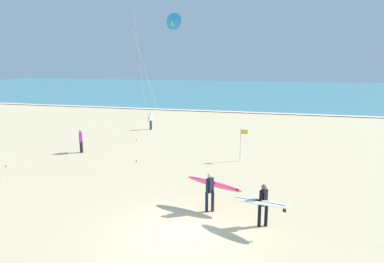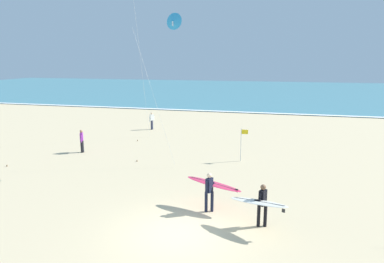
{
  "view_description": "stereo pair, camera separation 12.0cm",
  "coord_description": "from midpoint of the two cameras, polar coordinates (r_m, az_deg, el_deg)",
  "views": [
    {
      "loc": [
        3.36,
        -11.31,
        6.34
      ],
      "look_at": [
        -0.87,
        5.42,
        2.72
      ],
      "focal_mm": 32.48,
      "sensor_mm": 36.0,
      "label": 1
    },
    {
      "loc": [
        3.48,
        -11.28,
        6.34
      ],
      "look_at": [
        -0.87,
        5.42,
        2.72
      ],
      "focal_mm": 32.48,
      "sensor_mm": 36.0,
      "label": 2
    }
  ],
  "objects": [
    {
      "name": "bystander_purple_top",
      "position": [
        25.01,
        -17.51,
        -1.48
      ],
      "size": [
        0.29,
        0.47,
        1.59
      ],
      "color": "black",
      "rests_on": "ground"
    },
    {
      "name": "lifeguard_flag",
      "position": [
        21.93,
        8.35,
        -1.66
      ],
      "size": [
        0.44,
        0.05,
        2.1
      ],
      "color": "silver",
      "rests_on": "ground"
    },
    {
      "name": "ocean_water",
      "position": [
        71.52,
        11.87,
        6.53
      ],
      "size": [
        160.0,
        60.0,
        0.08
      ],
      "primitive_type": "cube",
      "color": "teal",
      "rests_on": "ground"
    },
    {
      "name": "shoreline_foam",
      "position": [
        42.07,
        9.78,
        3.12
      ],
      "size": [
        160.0,
        0.81,
        0.01
      ],
      "primitive_type": "cube",
      "color": "white",
      "rests_on": "ocean_water"
    },
    {
      "name": "kite_delta_cobalt_mid",
      "position": [
        19.94,
        -2.9,
        17.48
      ],
      "size": [
        3.18,
        0.74,
        8.83
      ],
      "color": "#2D99DB",
      "rests_on": "ground"
    },
    {
      "name": "surfer_lead",
      "position": [
        13.58,
        11.45,
        -11.34
      ],
      "size": [
        2.34,
        1.35,
        1.71
      ],
      "color": "black",
      "rests_on": "ground"
    },
    {
      "name": "surfer_trailing",
      "position": [
        14.85,
        3.45,
        -9.02
      ],
      "size": [
        2.64,
        1.3,
        1.71
      ],
      "color": "black",
      "rests_on": "ground"
    },
    {
      "name": "bystander_white_top",
      "position": [
        31.85,
        -6.51,
        1.77
      ],
      "size": [
        0.36,
        0.4,
        1.59
      ],
      "color": "#2D334C",
      "rests_on": "ground"
    },
    {
      "name": "ground_plane",
      "position": [
        13.4,
        -2.06,
        -16.4
      ],
      "size": [
        160.0,
        160.0,
        0.0
      ],
      "primitive_type": "plane",
      "color": "#D1BA8E"
    }
  ]
}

